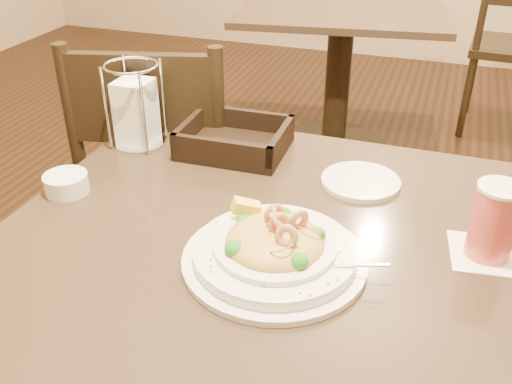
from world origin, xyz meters
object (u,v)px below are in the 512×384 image
(main_table, at_px, (253,331))
(drink_glass, at_px, (494,222))
(bread_basket, at_px, (235,141))
(side_plate, at_px, (361,181))
(napkin_caddy, at_px, (136,110))
(dining_chair_near, at_px, (164,183))
(pasta_bowl, at_px, (275,248))
(butter_ramekin, at_px, (66,183))
(background_table, at_px, (340,52))

(main_table, distance_m, drink_glass, 0.49)
(bread_basket, relative_size, side_plate, 1.45)
(main_table, distance_m, napkin_caddy, 0.55)
(napkin_caddy, bearing_deg, drink_glass, -14.00)
(bread_basket, xyz_separation_m, side_plate, (0.30, -0.06, -0.02))
(main_table, bearing_deg, dining_chair_near, 132.78)
(bread_basket, bearing_deg, side_plate, -11.09)
(dining_chair_near, relative_size, pasta_bowl, 2.76)
(bread_basket, height_order, side_plate, bread_basket)
(drink_glass, relative_size, side_plate, 0.82)
(main_table, xyz_separation_m, drink_glass, (0.39, 0.08, 0.29))
(side_plate, distance_m, butter_ramekin, 0.59)
(background_table, relative_size, pasta_bowl, 3.03)
(dining_chair_near, distance_m, pasta_bowl, 0.76)
(napkin_caddy, height_order, side_plate, napkin_caddy)
(background_table, bearing_deg, napkin_caddy, -95.37)
(dining_chair_near, height_order, bread_basket, dining_chair_near)
(drink_glass, distance_m, bread_basket, 0.59)
(pasta_bowl, xyz_separation_m, napkin_caddy, (-0.43, 0.33, 0.05))
(main_table, bearing_deg, background_table, 96.77)
(main_table, height_order, side_plate, side_plate)
(napkin_caddy, bearing_deg, main_table, -35.74)
(napkin_caddy, bearing_deg, pasta_bowl, -37.03)
(side_plate, height_order, butter_ramekin, butter_ramekin)
(background_table, distance_m, drink_glass, 1.92)
(dining_chair_near, bearing_deg, drink_glass, 139.60)
(dining_chair_near, distance_m, side_plate, 0.66)
(dining_chair_near, distance_m, butter_ramekin, 0.51)
(background_table, height_order, bread_basket, bread_basket)
(side_plate, xyz_separation_m, butter_ramekin, (-0.55, -0.22, 0.01))
(bread_basket, bearing_deg, dining_chair_near, 150.46)
(background_table, distance_m, dining_chair_near, 1.42)
(butter_ramekin, bearing_deg, background_table, 84.53)
(dining_chair_near, bearing_deg, napkin_caddy, 91.69)
(pasta_bowl, xyz_separation_m, side_plate, (0.09, 0.31, -0.02))
(background_table, relative_size, dining_chair_near, 1.10)
(dining_chair_near, relative_size, butter_ramekin, 10.73)
(main_table, bearing_deg, napkin_caddy, 144.26)
(napkin_caddy, bearing_deg, side_plate, -2.05)
(butter_ramekin, bearing_deg, drink_glass, 3.86)
(drink_glass, bearing_deg, pasta_bowl, -157.52)
(background_table, bearing_deg, side_plate, -77.21)
(main_table, xyz_separation_m, pasta_bowl, (0.06, -0.06, 0.26))
(drink_glass, bearing_deg, dining_chair_near, 154.63)
(dining_chair_near, xyz_separation_m, side_plate, (0.58, -0.22, 0.23))
(main_table, distance_m, background_table, 1.89)
(dining_chair_near, relative_size, napkin_caddy, 4.84)
(bread_basket, distance_m, butter_ramekin, 0.38)
(butter_ramekin, bearing_deg, main_table, -3.68)
(napkin_caddy, bearing_deg, butter_ramekin, -96.14)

